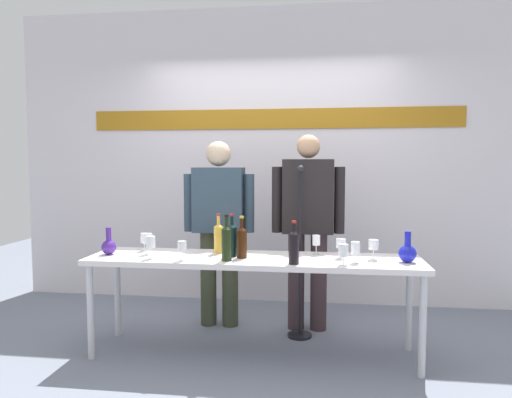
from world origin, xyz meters
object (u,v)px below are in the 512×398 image
(display_table, at_px, (253,265))
(wine_glass_right_2, at_px, (341,244))
(decanter_blue_left, at_px, (109,246))
(wine_glass_right_3, at_px, (355,249))
(wine_glass_left_2, at_px, (182,246))
(microphone_stand, at_px, (300,281))
(decanter_blue_right, at_px, (407,252))
(wine_bottle_0, at_px, (232,239))
(wine_glass_right_4, at_px, (316,241))
(wine_bottle_2, at_px, (227,242))
(presenter_left, at_px, (219,220))
(wine_bottle_3, at_px, (219,237))
(wine_bottle_1, at_px, (242,241))
(wine_glass_left_1, at_px, (151,243))
(wine_glass_left_0, at_px, (148,239))
(wine_glass_left_3, at_px, (144,239))
(wine_glass_right_0, at_px, (343,251))
(wine_glass_right_1, at_px, (374,245))
(wine_bottle_4, at_px, (294,246))
(presenter_right, at_px, (308,219))

(display_table, bearing_deg, wine_glass_right_2, 4.43)
(decanter_blue_left, height_order, wine_glass_right_3, decanter_blue_left)
(wine_glass_left_2, relative_size, microphone_stand, 0.10)
(decanter_blue_right, height_order, microphone_stand, microphone_stand)
(wine_bottle_0, distance_m, wine_glass_right_4, 0.64)
(wine_bottle_2, height_order, wine_glass_right_2, wine_bottle_2)
(wine_glass_right_2, bearing_deg, wine_bottle_2, -166.47)
(wine_glass_right_4, relative_size, microphone_stand, 0.11)
(presenter_left, bearing_deg, decanter_blue_left, -138.45)
(wine_bottle_3, bearing_deg, display_table, -25.01)
(wine_bottle_1, xyz_separation_m, microphone_stand, (0.41, 0.44, -0.40))
(wine_bottle_0, distance_m, wine_glass_right_3, 0.90)
(decanter_blue_left, relative_size, microphone_stand, 0.15)
(display_table, bearing_deg, wine_glass_left_1, -168.60)
(wine_glass_left_0, bearing_deg, wine_glass_right_3, -4.26)
(wine_glass_left_3, bearing_deg, wine_bottle_2, -21.31)
(wine_glass_left_3, bearing_deg, microphone_stand, 12.49)
(wine_bottle_3, bearing_deg, wine_glass_right_0, -19.37)
(wine_bottle_0, bearing_deg, microphone_stand, 38.43)
(presenter_left, xyz_separation_m, wine_glass_right_1, (1.26, -0.57, -0.09))
(wine_bottle_1, distance_m, wine_bottle_2, 0.15)
(decanter_blue_left, bearing_deg, wine_bottle_0, 3.15)
(wine_glass_right_4, bearing_deg, decanter_blue_right, -17.46)
(wine_glass_left_2, distance_m, wine_glass_left_3, 0.51)
(display_table, distance_m, microphone_stand, 0.56)
(wine_glass_right_3, bearing_deg, wine_glass_right_1, 43.67)
(wine_bottle_3, bearing_deg, wine_glass_right_2, -5.27)
(wine_bottle_4, xyz_separation_m, wine_glass_right_3, (0.42, 0.10, -0.03))
(decanter_blue_right, bearing_deg, wine_bottle_2, -175.17)
(display_table, relative_size, wine_glass_left_2, 17.46)
(presenter_right, bearing_deg, wine_bottle_0, -133.20)
(wine_glass_right_0, bearing_deg, presenter_right, 108.07)
(wine_glass_left_2, xyz_separation_m, wine_glass_right_2, (1.13, 0.23, 0.00))
(wine_glass_right_1, bearing_deg, wine_glass_left_1, -173.70)
(decanter_blue_left, distance_m, presenter_left, 0.97)
(presenter_right, xyz_separation_m, wine_glass_right_0, (0.26, -0.79, -0.12))
(presenter_right, distance_m, wine_glass_left_2, 1.18)
(presenter_left, bearing_deg, wine_glass_right_0, -37.53)
(wine_bottle_1, height_order, wine_glass_right_3, wine_bottle_1)
(wine_glass_right_0, distance_m, microphone_stand, 0.77)
(presenter_right, xyz_separation_m, wine_glass_left_3, (-1.28, -0.46, -0.12))
(wine_glass_right_2, bearing_deg, wine_bottle_0, -177.39)
(wine_bottle_4, bearing_deg, decanter_blue_right, 11.43)
(wine_bottle_1, bearing_deg, decanter_blue_left, -179.54)
(wine_glass_left_0, relative_size, wine_glass_left_3, 1.13)
(wine_bottle_3, bearing_deg, wine_glass_right_4, 1.94)
(wine_bottle_0, distance_m, microphone_stand, 0.75)
(wine_glass_right_2, relative_size, wine_glass_right_3, 0.96)
(presenter_right, distance_m, wine_glass_left_0, 1.34)
(wine_glass_left_0, height_order, wine_glass_right_1, wine_glass_left_0)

